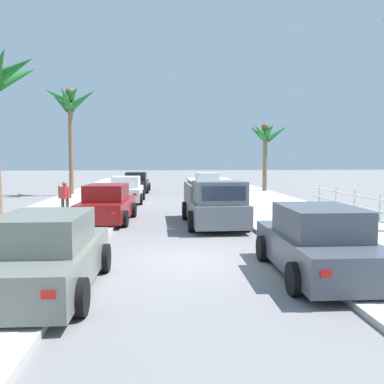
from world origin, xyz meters
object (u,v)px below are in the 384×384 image
Objects in this scene: car_left_far at (136,183)px; pedestrian at (65,197)px; car_left_near at (126,190)px; car_right_far at (317,243)px; pickup_truck at (214,205)px; car_left_mid at (46,256)px; car_right_near at (207,184)px; car_right_mid at (107,204)px; palm_tree_right_fore at (266,136)px; palm_tree_right_mid at (70,105)px.

car_left_far is 13.55m from pedestrian.
car_right_far is (5.47, -15.34, 0.00)m from car_left_near.
pickup_truck reaches higher than car_right_far.
car_left_mid and car_right_far have the same top height.
car_right_near is at bearing 57.04° from pedestrian.
car_left_near is at bearing 88.76° from car_right_mid.
car_right_mid and car_right_far have the same top height.
pickup_truck is at bearing -111.57° from palm_tree_right_fore.
car_left_mid is 2.69× the size of pedestrian.
car_left_far is 10.56m from palm_tree_right_fore.
car_left_near is 12.47m from palm_tree_right_fore.
car_right_near is 5.86m from palm_tree_right_fore.
car_left_far is at bearing 88.97° from car_left_near.
car_left_near is 1.00× the size of car_right_far.
car_left_far is at bearing 88.86° from car_right_mid.
palm_tree_right_mid is (-4.04, 20.94, 5.57)m from car_left_mid.
car_left_mid is (-4.25, -7.46, -0.07)m from pickup_truck.
car_right_near is 5.54m from car_left_far.
car_left_mid and car_right_mid have the same top height.
pickup_truck is 4.40m from car_right_mid.
pickup_truck is 3.30× the size of pedestrian.
pickup_truck is 1.23× the size of car_left_mid.
palm_tree_right_fore reaches higher than car_left_near.
car_right_mid is at bearing -91.14° from car_left_far.
palm_tree_right_fore reaches higher than pickup_truck.
car_right_mid is at bearing 125.10° from car_right_far.
pickup_truck is 0.99× the size of palm_tree_right_fore.
car_left_far is at bearing 163.04° from car_right_near.
car_right_mid is at bearing 163.88° from pickup_truck.
pickup_truck is 16.75m from palm_tree_right_mid.
car_left_mid is at bearing -78.81° from pedestrian.
car_right_far is at bearing -78.39° from pickup_truck.
car_right_far is 23.13m from palm_tree_right_mid.
car_left_mid is at bearing -90.11° from car_right_mid.
car_right_mid is 0.82× the size of palm_tree_right_fore.
pedestrian is at bearing 157.04° from pickup_truck.
car_left_far is 7.50m from palm_tree_right_mid.
palm_tree_right_mid is (-4.21, 4.92, 5.57)m from car_left_near.
car_left_mid is 1.00× the size of car_right_far.
pedestrian is at bearing -99.81° from car_left_far.
car_left_mid is at bearing -104.40° from car_right_near.
car_right_near is 22.55m from car_left_mid.
pickup_truck is 0.70× the size of palm_tree_right_mid.
car_right_mid is at bearing -126.37° from palm_tree_right_fore.
pickup_truck is at bearing 60.36° from car_left_mid.
car_right_mid is 1.01× the size of car_right_far.
car_right_near is at bearing 90.09° from car_right_far.
car_left_near is at bearing -133.03° from car_right_near.
pickup_truck is 14.44m from car_right_near.
car_left_near and car_right_near have the same top height.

